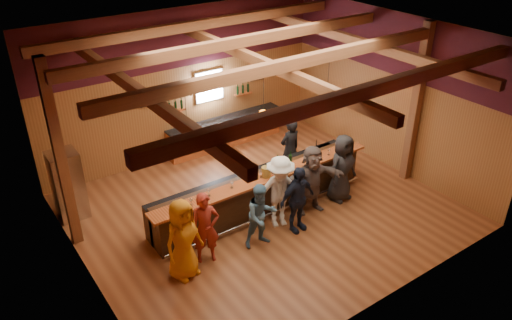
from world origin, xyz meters
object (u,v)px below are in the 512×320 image
at_px(bottle_a, 277,163).
at_px(bar_counter, 260,190).
at_px(customer_redvest, 205,228).
at_px(customer_denim, 261,216).
at_px(stainless_fridge, 68,185).
at_px(bartender, 290,149).
at_px(customer_orange, 183,239).
at_px(ice_bucket, 266,172).
at_px(customer_navy, 297,199).
at_px(back_bar_cabinet, 225,132).
at_px(customer_brown, 312,180).
at_px(customer_white, 280,192).
at_px(customer_dark, 342,168).

bearing_deg(bottle_a, bar_counter, 157.77).
bearing_deg(customer_redvest, customer_denim, 9.06).
bearing_deg(stainless_fridge, customer_denim, -48.80).
height_order(bartender, bottle_a, bartender).
distance_m(stainless_fridge, bartender, 5.95).
distance_m(bar_counter, customer_orange, 3.08).
distance_m(customer_redvest, ice_bucket, 2.28).
height_order(customer_navy, bartender, bartender).
bearing_deg(bar_counter, back_bar_cabinet, 71.66).
height_order(stainless_fridge, customer_orange, customer_orange).
xyz_separation_m(customer_brown, ice_bucket, (-1.03, 0.53, 0.32)).
distance_m(stainless_fridge, customer_navy, 5.69).
bearing_deg(back_bar_cabinet, customer_navy, -101.75).
distance_m(stainless_fridge, customer_orange, 3.86).
distance_m(bartender, ice_bucket, 2.00).
distance_m(customer_white, bartender, 2.34).
xyz_separation_m(bar_counter, bartender, (1.59, 0.78, 0.39)).
relative_size(customer_denim, customer_white, 0.85).
bearing_deg(customer_dark, stainless_fridge, 145.14).
bearing_deg(customer_redvest, bottle_a, 37.86).
bearing_deg(back_bar_cabinet, bartender, -81.70).
relative_size(back_bar_cabinet, customer_white, 2.12).
xyz_separation_m(customer_navy, bottle_a, (0.24, 1.12, 0.40)).
bearing_deg(customer_white, bar_counter, 102.09).
distance_m(customer_denim, customer_brown, 1.90).
relative_size(customer_redvest, customer_white, 0.91).
xyz_separation_m(bar_counter, stainless_fridge, (-4.12, 2.45, 0.38)).
xyz_separation_m(customer_brown, bottle_a, (-0.57, 0.69, 0.34)).
distance_m(bar_counter, ice_bucket, 0.79).
bearing_deg(customer_redvest, customer_navy, 13.17).
bearing_deg(customer_redvest, bar_counter, 44.78).
distance_m(customer_orange, customer_white, 2.79).
distance_m(customer_navy, customer_dark, 1.89).
height_order(customer_redvest, customer_brown, customer_brown).
bearing_deg(ice_bucket, customer_denim, -131.11).
height_order(bar_counter, customer_redvest, customer_redvest).
relative_size(customer_redvest, ice_bucket, 6.66).
relative_size(back_bar_cabinet, customer_redvest, 2.33).
bearing_deg(customer_denim, customer_navy, 7.44).
relative_size(customer_denim, customer_dark, 0.86).
xyz_separation_m(stainless_fridge, customer_redvest, (1.93, -3.46, -0.04)).
bearing_deg(customer_denim, customer_orange, -173.67).
xyz_separation_m(customer_white, customer_dark, (2.06, 0.01, -0.01)).
bearing_deg(customer_denim, stainless_fridge, 140.02).
relative_size(bar_counter, bottle_a, 16.15).
xyz_separation_m(customer_white, customer_navy, (0.21, -0.40, -0.08)).
relative_size(back_bar_cabinet, customer_dark, 2.14).
height_order(customer_denim, bartender, bartender).
xyz_separation_m(stainless_fridge, customer_white, (4.07, -3.34, 0.04)).
distance_m(customer_denim, bartender, 3.20).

